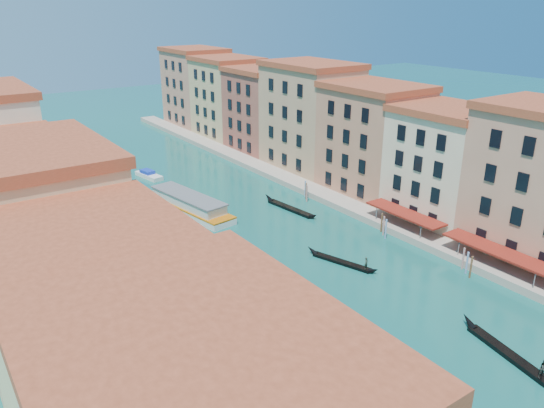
# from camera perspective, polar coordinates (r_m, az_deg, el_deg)

# --- Properties ---
(right_bank_palazzos) EXTENTS (12.80, 128.40, 21.00)m
(right_bank_palazzos) POSITION_cam_1_polar(r_m,az_deg,el_deg) (99.30, 6.29, 8.20)
(right_bank_palazzos) COLOR #9B4C3B
(right_bank_palazzos) RESTS_ON ground
(quay) EXTENTS (4.00, 140.00, 1.00)m
(quay) POSITION_cam_1_polar(r_m,az_deg,el_deg) (96.91, 2.48, 2.31)
(quay) COLOR #AC9E8B
(quay) RESTS_ON ground
(restaurant_awnings) EXTENTS (3.20, 44.55, 3.12)m
(restaurant_awnings) POSITION_cam_1_polar(r_m,az_deg,el_deg) (69.82, 23.87, -4.95)
(restaurant_awnings) COLOR maroon
(restaurant_awnings) RESTS_ON ground
(mooring_poles_right) EXTENTS (1.44, 54.24, 3.20)m
(mooring_poles_right) POSITION_cam_1_polar(r_m,az_deg,el_deg) (70.96, 18.41, -5.28)
(mooring_poles_right) COLOR brown
(mooring_poles_right) RESTS_ON ground
(vaporetto_far) EXTENTS (7.22, 19.31, 2.81)m
(vaporetto_far) POSITION_cam_1_polar(r_m,az_deg,el_deg) (85.41, -8.97, 0.01)
(vaporetto_far) COLOR silver
(vaporetto_far) RESTS_ON ground
(gondola_fore) EXTENTS (4.14, 10.45, 2.14)m
(gondola_fore) POSITION_cam_1_polar(r_m,az_deg,el_deg) (68.63, 7.52, -6.11)
(gondola_fore) COLOR black
(gondola_fore) RESTS_ON ground
(gondola_right) EXTENTS (3.36, 12.27, 2.46)m
(gondola_right) POSITION_cam_1_polar(r_m,az_deg,el_deg) (56.31, 24.19, -14.39)
(gondola_right) COLOR black
(gondola_right) RESTS_ON ground
(gondola_far) EXTENTS (2.44, 12.56, 1.78)m
(gondola_far) POSITION_cam_1_polar(r_m,az_deg,el_deg) (85.47, 1.85, -0.36)
(gondola_far) COLOR black
(gondola_far) RESTS_ON ground
(motorboat_mid) EXTENTS (3.90, 7.47, 1.48)m
(motorboat_mid) POSITION_cam_1_polar(r_m,az_deg,el_deg) (69.76, -4.40, -5.31)
(motorboat_mid) COLOR silver
(motorboat_mid) RESTS_ON ground
(motorboat_far) EXTENTS (3.27, 6.95, 1.38)m
(motorboat_far) POSITION_cam_1_polar(r_m,az_deg,el_deg) (103.91, -13.13, 3.08)
(motorboat_far) COLOR white
(motorboat_far) RESTS_ON ground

